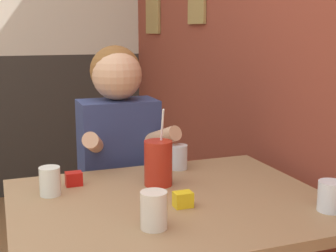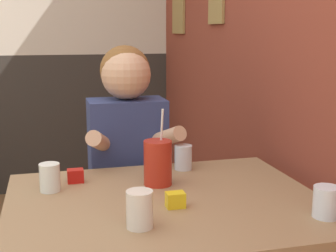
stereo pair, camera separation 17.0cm
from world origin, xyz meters
The scene contains 10 objects.
brick_wall_right centered at (1.42, 1.31, 1.35)m, with size 0.08×4.61×2.70m.
main_table centered at (0.80, 0.28, 0.66)m, with size 1.06×0.85×0.73m.
person_seated centered at (0.76, 0.86, 0.66)m, with size 0.42×0.41×1.22m.
cocktail_pitcher centered at (0.81, 0.44, 0.81)m, with size 0.10×0.10×0.29m.
glass_near_pitcher centered at (1.23, 0.01, 0.77)m, with size 0.08×0.08×0.10m.
glass_center centered at (0.42, 0.47, 0.78)m, with size 0.07×0.07×0.10m.
glass_far_side centered at (0.67, 0.08, 0.78)m, with size 0.08×0.08×0.11m.
glass_by_brick centered at (0.95, 0.61, 0.78)m, with size 0.07×0.07×0.10m.
condiment_ketchup centered at (0.51, 0.54, 0.75)m, with size 0.06×0.04×0.05m.
condiment_mustard centered at (0.81, 0.21, 0.75)m, with size 0.06×0.04×0.05m.
Camera 1 is at (0.27, -1.12, 1.29)m, focal length 50.00 mm.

